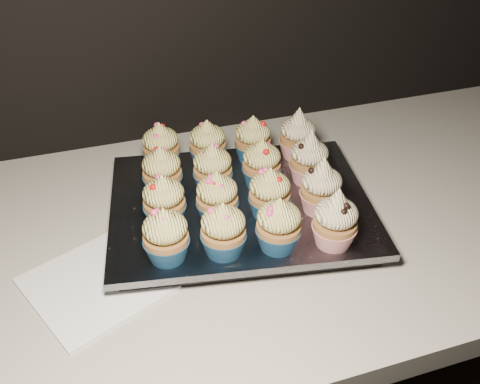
{
  "coord_description": "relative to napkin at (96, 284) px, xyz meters",
  "views": [
    {
      "loc": [
        -0.09,
        1.06,
        1.44
      ],
      "look_at": [
        0.12,
        1.7,
        0.95
      ],
      "focal_mm": 40.0,
      "sensor_mm": 36.0,
      "label": 1
    }
  ],
  "objects": [
    {
      "name": "worktop",
      "position": [
        0.11,
        0.08,
        -0.02
      ],
      "size": [
        2.44,
        0.64,
        0.04
      ],
      "primitive_type": "cube",
      "color": "beige",
      "rests_on": "cabinet"
    },
    {
      "name": "napkin",
      "position": [
        0.0,
        0.0,
        0.0
      ],
      "size": [
        0.22,
        0.22,
        0.0
      ],
      "primitive_type": "cube",
      "rotation": [
        0.0,
        0.0,
        0.41
      ],
      "color": "white",
      "rests_on": "worktop"
    },
    {
      "name": "baking_tray",
      "position": [
        0.24,
        0.08,
        0.01
      ],
      "size": [
        0.41,
        0.34,
        0.02
      ],
      "primitive_type": "cube",
      "rotation": [
        0.0,
        0.0,
        -0.17
      ],
      "color": "black",
      "rests_on": "worktop"
    },
    {
      "name": "foil_lining",
      "position": [
        0.24,
        0.08,
        0.03
      ],
      "size": [
        0.45,
        0.38,
        0.01
      ],
      "primitive_type": "cube",
      "rotation": [
        0.0,
        0.0,
        -0.17
      ],
      "color": "silver",
      "rests_on": "baking_tray"
    },
    {
      "name": "cupcake_0",
      "position": [
        0.1,
        -0.01,
        0.07
      ],
      "size": [
        0.06,
        0.06,
        0.08
      ],
      "color": "navy",
      "rests_on": "foil_lining"
    },
    {
      "name": "cupcake_1",
      "position": [
        0.18,
        -0.03,
        0.07
      ],
      "size": [
        0.06,
        0.06,
        0.08
      ],
      "color": "navy",
      "rests_on": "foil_lining"
    },
    {
      "name": "cupcake_2",
      "position": [
        0.25,
        -0.04,
        0.07
      ],
      "size": [
        0.06,
        0.06,
        0.08
      ],
      "color": "navy",
      "rests_on": "foil_lining"
    },
    {
      "name": "cupcake_3",
      "position": [
        0.33,
        -0.06,
        0.07
      ],
      "size": [
        0.06,
        0.06,
        0.1
      ],
      "color": "#AD181F",
      "rests_on": "foil_lining"
    },
    {
      "name": "cupcake_4",
      "position": [
        0.11,
        0.06,
        0.07
      ],
      "size": [
        0.06,
        0.06,
        0.08
      ],
      "color": "navy",
      "rests_on": "foil_lining"
    },
    {
      "name": "cupcake_5",
      "position": [
        0.19,
        0.05,
        0.07
      ],
      "size": [
        0.06,
        0.06,
        0.08
      ],
      "color": "navy",
      "rests_on": "foil_lining"
    },
    {
      "name": "cupcake_6",
      "position": [
        0.27,
        0.03,
        0.07
      ],
      "size": [
        0.06,
        0.06,
        0.08
      ],
      "color": "navy",
      "rests_on": "foil_lining"
    },
    {
      "name": "cupcake_7",
      "position": [
        0.34,
        0.02,
        0.07
      ],
      "size": [
        0.06,
        0.06,
        0.1
      ],
      "color": "#AD181F",
      "rests_on": "foil_lining"
    },
    {
      "name": "cupcake_8",
      "position": [
        0.13,
        0.14,
        0.07
      ],
      "size": [
        0.06,
        0.06,
        0.08
      ],
      "color": "navy",
      "rests_on": "foil_lining"
    },
    {
      "name": "cupcake_9",
      "position": [
        0.2,
        0.12,
        0.07
      ],
      "size": [
        0.06,
        0.06,
        0.08
      ],
      "color": "navy",
      "rests_on": "foil_lining"
    },
    {
      "name": "cupcake_10",
      "position": [
        0.28,
        0.11,
        0.07
      ],
      "size": [
        0.06,
        0.06,
        0.08
      ],
      "color": "navy",
      "rests_on": "foil_lining"
    },
    {
      "name": "cupcake_11",
      "position": [
        0.36,
        0.1,
        0.07
      ],
      "size": [
        0.06,
        0.06,
        0.1
      ],
      "color": "#AD181F",
      "rests_on": "foil_lining"
    },
    {
      "name": "cupcake_12",
      "position": [
        0.14,
        0.22,
        0.07
      ],
      "size": [
        0.06,
        0.06,
        0.08
      ],
      "color": "navy",
      "rests_on": "foil_lining"
    },
    {
      "name": "cupcake_13",
      "position": [
        0.22,
        0.2,
        0.07
      ],
      "size": [
        0.06,
        0.06,
        0.08
      ],
      "color": "navy",
      "rests_on": "foil_lining"
    },
    {
      "name": "cupcake_14",
      "position": [
        0.29,
        0.19,
        0.07
      ],
      "size": [
        0.06,
        0.06,
        0.08
      ],
      "color": "navy",
      "rests_on": "foil_lining"
    },
    {
      "name": "cupcake_15",
      "position": [
        0.37,
        0.18,
        0.07
      ],
      "size": [
        0.06,
        0.06,
        0.1
      ],
      "color": "#AD181F",
      "rests_on": "foil_lining"
    }
  ]
}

